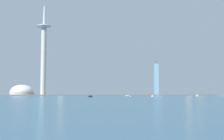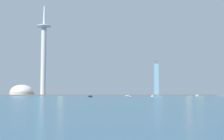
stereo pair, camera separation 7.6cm
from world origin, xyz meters
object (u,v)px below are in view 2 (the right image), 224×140
stadium_dome (22,92)px  channel_buoy_1 (158,96)px  channel_buoy_0 (223,96)px  boat_2 (153,96)px  skyscraper_3 (159,86)px  boat_3 (90,96)px  skyscraper_4 (188,74)px  boat_0 (130,96)px  boat_4 (127,95)px  boat_1 (197,96)px  observation_tower (44,47)px  skyscraper_1 (199,83)px  airplane (100,24)px  skyscraper_5 (156,79)px  skyscraper_0 (38,73)px  skyscraper_2 (61,77)px  skyscraper_6 (218,88)px  skyscraper_7 (185,84)px

stadium_dome → channel_buoy_1: size_ratio=41.50×
channel_buoy_0 → boat_2: bearing=-169.8°
skyscraper_3 → boat_3: 518.97m
skyscraper_4 → boat_0: 411.86m
skyscraper_3 → boat_4: bearing=-130.7°
boat_1 → channel_buoy_0: bearing=55.2°
observation_tower → skyscraper_1: observation_tower is taller
skyscraper_4 → boat_2: 379.52m
boat_1 → airplane: size_ratio=0.40×
skyscraper_4 → skyscraper_3: bearing=151.8°
stadium_dome → skyscraper_1: skyscraper_1 is taller
skyscraper_3 → boat_3: (-277.70, -437.20, -32.60)m
skyscraper_4 → airplane: size_ratio=6.26×
skyscraper_5 → boat_1: (66.11, -183.67, -54.59)m
skyscraper_0 → skyscraper_2: (82.64, -29.04, -16.35)m
boat_2 → boat_3: 179.05m
skyscraper_2 → skyscraper_5: bearing=-13.2°
stadium_dome → boat_0: 421.20m
observation_tower → boat_0: (245.08, -283.05, -162.65)m
skyscraper_0 → skyscraper_3: 448.85m
skyscraper_4 → skyscraper_5: size_ratio=1.32×
skyscraper_4 → airplane: bearing=-178.8°
skyscraper_5 → skyscraper_0: bearing=165.5°
boat_0 → boat_1: bearing=-68.8°
stadium_dome → skyscraper_6: (681.53, -5.85, 14.16)m
skyscraper_6 → boat_1: (-167.61, -207.04, -24.22)m
boat_2 → channel_buoy_1: boat_2 is taller
boat_4 → observation_tower: bearing=-7.6°
skyscraper_0 → skyscraper_7: (539.62, -21.65, -40.60)m
skyscraper_1 → boat_0: size_ratio=15.17×
channel_buoy_1 → airplane: size_ratio=0.08×
stadium_dome → skyscraper_6: size_ratio=1.35×
stadium_dome → skyscraper_0: 111.34m
observation_tower → boat_3: size_ratio=23.37×
observation_tower → skyscraper_5: observation_tower is taller
stadium_dome → skyscraper_4: skyscraper_4 is taller
skyscraper_6 → boat_2: bearing=-138.4°
skyscraper_7 → airplane: (-320.53, -39.60, 208.63)m
boat_2 → skyscraper_0: bearing=63.2°
skyscraper_4 → skyscraper_5: 143.97m
skyscraper_5 → boat_1: 202.69m
skyscraper_6 → channel_buoy_0: (-110.10, -241.39, -25.07)m
channel_buoy_0 → channel_buoy_1: size_ratio=0.96×
boat_2 → stadium_dome: bearing=73.3°
boat_3 → channel_buoy_1: boat_3 is taller
skyscraper_7 → boat_0: 431.72m
skyscraper_6 → boat_3: (-471.97, -359.98, -24.35)m
skyscraper_4 → skyscraper_7: 49.89m
skyscraper_2 → skyscraper_5: skyscraper_2 is taller
observation_tower → skyscraper_2: 122.40m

